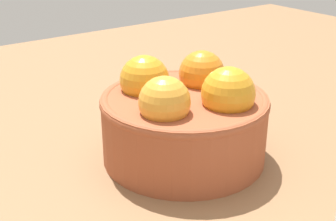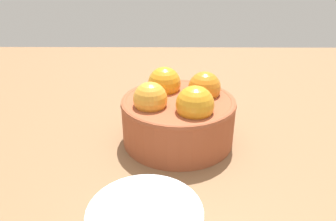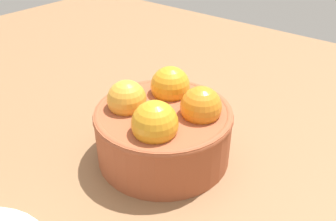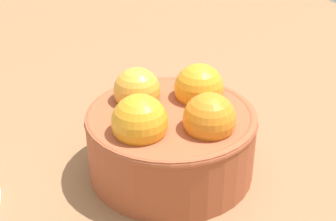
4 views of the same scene
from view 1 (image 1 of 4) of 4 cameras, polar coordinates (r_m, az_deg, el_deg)
ground_plane at (r=47.63cm, az=1.90°, el=-8.15°), size 140.63×105.07×4.76cm
terracotta_bowl at (r=44.52cm, az=2.04°, el=-0.77°), size 16.13×16.13×9.90cm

